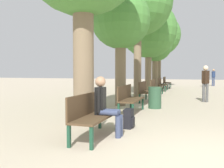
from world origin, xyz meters
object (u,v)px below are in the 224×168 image
Objects in this scene: bench_row_3 at (155,86)px; tree_row_2 at (138,2)px; tree_row_5 at (160,35)px; backpack at (129,119)px; bench_row_1 at (129,97)px; bench_row_5 at (166,82)px; trash_bin at (155,98)px; bench_row_4 at (162,83)px; person_seated at (106,104)px; tree_row_3 at (149,30)px; pedestrian_near at (205,76)px; pedestrian_mid at (205,81)px; pedestrian_far at (213,76)px; bench_row_2 at (146,90)px; bench_row_0 at (92,112)px; tree_row_4 at (155,46)px; tree_row_1 at (121,21)px.

bench_row_3 is 4.83m from tree_row_2.
tree_row_5 is 13.67× the size of backpack.
bench_row_1 is 13.04m from bench_row_5.
tree_row_5 is at bearing 95.31° from bench_row_3.
tree_row_2 is 6.07m from trash_bin.
person_seated is (0.25, -12.86, 0.16)m from bench_row_4.
person_seated reaches higher than bench_row_5.
trash_bin is at bearing -78.68° from tree_row_3.
tree_row_2 is 11.99m from pedestrian_near.
bench_row_4 is 1.05× the size of pedestrian_near.
pedestrian_mid is at bearing -53.62° from tree_row_3.
tree_row_5 is 13.86m from trash_bin.
bench_row_1 and bench_row_4 have the same top height.
tree_row_5 is 4.01× the size of pedestrian_far.
bench_row_2 is at bearing -105.95° from pedestrian_far.
person_seated reaches higher than bench_row_0.
bench_row_1 is 0.28× the size of tree_row_3.
bench_row_5 is 2.11× the size of trash_bin.
tree_row_5 reaches higher than trash_bin.
tree_row_2 is 8.57× the size of trash_bin.
person_seated is (0.25, -16.12, 0.16)m from bench_row_5.
bench_row_0 is 9.78m from bench_row_3.
tree_row_4 is at bearing 92.80° from bench_row_0.
tree_row_2 is 3.60m from tree_row_3.
backpack is at bearing 62.41° from bench_row_0.
bench_row_3 is at bearing 65.31° from tree_row_2.
bench_row_0 is 0.26× the size of tree_row_5.
bench_row_5 is at bearing 86.34° from tree_row_1.
trash_bin is (0.15, 3.47, 0.17)m from backpack.
tree_row_2 is 1.44× the size of tree_row_4.
tree_row_4 reaches higher than pedestrian_near.
tree_row_3 is (-0.73, 8.40, 3.57)m from bench_row_1.
person_seated is at bearing -100.45° from pedestrian_far.
bench_row_4 is 0.26× the size of tree_row_5.
bench_row_1 is 0.25× the size of tree_row_2.
tree_row_1 reaches higher than bench_row_1.
trash_bin reaches higher than backpack.
bench_row_2 and bench_row_4 have the same top height.
bench_row_0 is 5.68m from tree_row_1.
tree_row_2 is at bearing 113.72° from bench_row_2.
bench_row_1 is 0.36× the size of tree_row_4.
bench_row_3 is 8.75m from backpack.
backpack is (1.28, -7.14, -4.79)m from tree_row_2.
pedestrian_far is (4.73, 5.54, -2.48)m from tree_row_4.
tree_row_5 is at bearing 107.60° from pedestrian_mid.
tree_row_1 reaches higher than bench_row_5.
bench_row_5 is at bearing 81.02° from tree_row_3.
bench_row_4 is at bearing -69.09° from tree_row_4.
pedestrian_far is (4.73, 2.84, -3.68)m from tree_row_5.
tree_row_1 is 5.79× the size of trash_bin.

